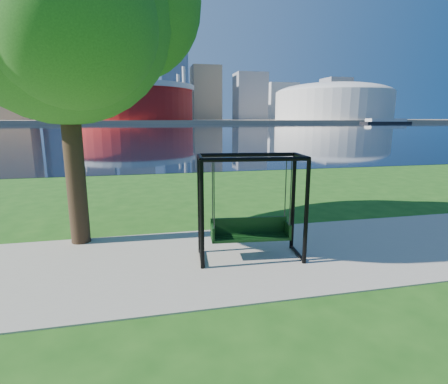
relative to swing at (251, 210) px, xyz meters
name	(u,v)px	position (x,y,z in m)	size (l,w,h in m)	color
ground	(218,251)	(-0.60, 0.57, -1.11)	(900.00, 900.00, 0.00)	#1E5114
path	(223,258)	(-0.60, 0.07, -1.09)	(120.00, 4.00, 0.03)	#9E937F
river	(150,129)	(-0.60, 102.57, -1.10)	(900.00, 180.00, 0.02)	black
far_bank	(147,121)	(-0.60, 306.57, -0.11)	(900.00, 228.00, 2.00)	#937F60
stadium	(131,101)	(-10.60, 235.57, 13.12)	(83.00, 83.00, 32.00)	maroon
arena	(333,101)	(134.40, 235.57, 14.77)	(84.00, 84.00, 26.56)	beige
skyline	(140,80)	(-4.87, 319.97, 34.78)	(392.00, 66.00, 96.50)	gray
swing	(251,210)	(0.00, 0.00, 0.00)	(2.32, 1.18, 2.29)	black
park_tree	(58,3)	(-3.87, 1.91, 4.38)	(6.36, 5.75, 7.90)	black
barge	(386,121)	(138.14, 179.03, 0.25)	(30.13, 8.47, 3.00)	black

